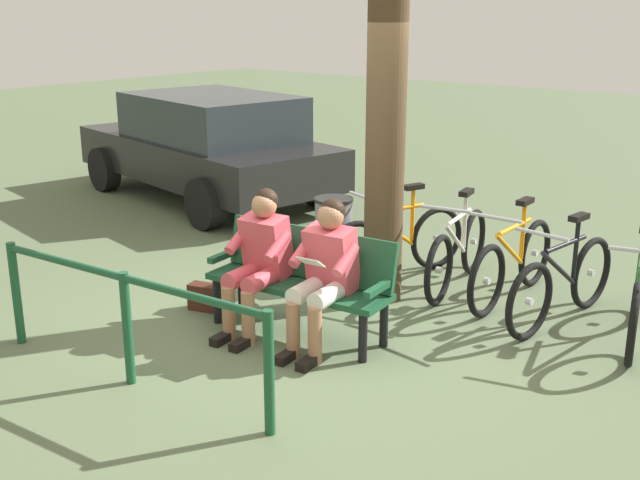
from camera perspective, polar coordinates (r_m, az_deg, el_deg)
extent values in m
plane|color=#566647|center=(6.74, -1.30, -6.36)|extent=(40.00, 40.00, 0.00)
cube|color=#194C2D|center=(6.46, -1.66, -3.36)|extent=(1.64, 0.60, 0.05)
cube|color=#194C2D|center=(6.53, -0.74, -0.94)|extent=(1.61, 0.30, 0.42)
cube|color=#194C2D|center=(6.04, 4.31, -3.49)|extent=(0.10, 0.40, 0.05)
cube|color=#194C2D|center=(6.85, -6.93, -1.10)|extent=(0.10, 0.40, 0.05)
cylinder|color=black|center=(6.06, 3.13, -7.09)|extent=(0.07, 0.07, 0.40)
cylinder|color=black|center=(6.83, -7.47, -4.40)|extent=(0.07, 0.07, 0.40)
cylinder|color=black|center=(6.33, 4.65, -6.03)|extent=(0.07, 0.07, 0.40)
cylinder|color=black|center=(7.07, -5.70, -3.58)|extent=(0.07, 0.07, 0.40)
cube|color=#D84C59|center=(6.22, 0.85, -1.39)|extent=(0.41, 0.34, 0.55)
sphere|color=#A87554|center=(6.10, 0.76, 1.73)|extent=(0.21, 0.21, 0.21)
sphere|color=black|center=(6.12, 0.91, 2.12)|extent=(0.20, 0.20, 0.20)
cylinder|color=white|center=(6.08, 0.64, -4.01)|extent=(0.19, 0.41, 0.15)
cylinder|color=#A87554|center=(6.03, -0.38, -6.94)|extent=(0.11, 0.11, 0.45)
cube|color=black|center=(6.03, -0.90, -8.91)|extent=(0.11, 0.23, 0.07)
cylinder|color=#D84C59|center=(6.00, 1.87, -1.44)|extent=(0.12, 0.31, 0.23)
cylinder|color=white|center=(6.19, -0.93, -3.66)|extent=(0.19, 0.41, 0.15)
cylinder|color=#A87554|center=(6.13, -1.96, -6.53)|extent=(0.11, 0.11, 0.45)
cube|color=black|center=(6.13, -2.48, -8.47)|extent=(0.11, 0.23, 0.07)
cylinder|color=#D84C59|center=(6.21, -1.30, -0.82)|extent=(0.12, 0.31, 0.23)
cube|color=silver|center=(5.96, -0.67, -1.60)|extent=(0.21, 0.14, 0.09)
cube|color=#D84C59|center=(6.56, -3.91, -0.45)|extent=(0.41, 0.34, 0.55)
sphere|color=#A87554|center=(6.45, -4.07, 2.52)|extent=(0.21, 0.21, 0.21)
sphere|color=black|center=(6.47, -3.92, 2.89)|extent=(0.20, 0.20, 0.20)
cylinder|color=#D84C59|center=(6.42, -4.21, -2.91)|extent=(0.19, 0.41, 0.15)
cylinder|color=#A87554|center=(6.37, -5.24, -5.66)|extent=(0.11, 0.11, 0.45)
cube|color=black|center=(6.37, -5.74, -7.52)|extent=(0.11, 0.23, 0.07)
cylinder|color=#D84C59|center=(6.34, -3.11, -0.47)|extent=(0.12, 0.31, 0.23)
cylinder|color=#D84C59|center=(6.54, -5.61, -2.58)|extent=(0.19, 0.41, 0.15)
cylinder|color=#A87554|center=(6.49, -6.64, -5.28)|extent=(0.11, 0.11, 0.45)
cube|color=black|center=(6.49, -7.14, -7.11)|extent=(0.11, 0.23, 0.07)
cylinder|color=#D84C59|center=(6.57, -5.94, 0.09)|extent=(0.12, 0.31, 0.23)
cube|color=#3F1E14|center=(7.15, -8.31, -4.13)|extent=(0.33, 0.21, 0.24)
cylinder|color=#4C3823|center=(6.96, 4.87, 11.04)|extent=(0.35, 0.35, 3.92)
cylinder|color=slate|center=(7.67, 0.98, -0.17)|extent=(0.36, 0.36, 0.83)
cylinder|color=black|center=(7.55, 1.00, 2.95)|extent=(0.38, 0.38, 0.03)
torus|color=black|center=(6.40, 21.77, -5.72)|extent=(0.23, 0.65, 0.66)
cylinder|color=silver|center=(6.40, 21.77, -5.72)|extent=(0.06, 0.07, 0.06)
torus|color=black|center=(7.36, 22.15, -2.87)|extent=(0.23, 0.65, 0.66)
cylinder|color=silver|center=(7.36, 22.15, -2.87)|extent=(0.06, 0.07, 0.06)
cylinder|color=#337238|center=(6.75, 22.11, -2.99)|extent=(0.19, 0.59, 0.43)
torus|color=black|center=(6.62, 14.96, -4.34)|extent=(0.15, 0.66, 0.66)
cylinder|color=silver|center=(6.62, 14.96, -4.34)|extent=(0.06, 0.07, 0.06)
torus|color=black|center=(7.47, 19.08, -2.27)|extent=(0.15, 0.66, 0.66)
cylinder|color=silver|center=(7.47, 19.08, -2.27)|extent=(0.06, 0.07, 0.06)
cylinder|color=black|center=(6.92, 17.41, -0.28)|extent=(0.12, 0.63, 0.04)
cylinder|color=black|center=(6.91, 16.94, -2.01)|extent=(0.12, 0.60, 0.43)
cylinder|color=black|center=(7.10, 18.08, -0.60)|extent=(0.04, 0.04, 0.55)
cube|color=black|center=(7.02, 18.29, 1.58)|extent=(0.12, 0.23, 0.05)
cylinder|color=#B2B2B7|center=(6.53, 15.79, 0.41)|extent=(0.48, 0.10, 0.03)
torus|color=black|center=(7.01, 12.00, -2.92)|extent=(0.06, 0.66, 0.66)
cylinder|color=silver|center=(7.01, 12.00, -2.92)|extent=(0.05, 0.06, 0.06)
torus|color=black|center=(7.90, 15.33, -0.92)|extent=(0.06, 0.66, 0.66)
cylinder|color=silver|center=(7.90, 15.33, -0.92)|extent=(0.05, 0.06, 0.06)
cylinder|color=orange|center=(7.34, 13.97, 0.95)|extent=(0.04, 0.63, 0.04)
cylinder|color=orange|center=(7.32, 13.60, -0.69)|extent=(0.04, 0.60, 0.43)
cylinder|color=orange|center=(7.52, 14.51, 0.66)|extent=(0.04, 0.04, 0.55)
cube|color=black|center=(7.45, 14.67, 2.73)|extent=(0.09, 0.22, 0.05)
cylinder|color=#B2B2B7|center=(6.94, 12.65, 1.59)|extent=(0.48, 0.03, 0.03)
torus|color=black|center=(7.21, 8.63, -2.17)|extent=(0.18, 0.66, 0.66)
cylinder|color=silver|center=(7.21, 8.63, -2.17)|extent=(0.06, 0.07, 0.06)
torus|color=black|center=(8.14, 11.08, -0.10)|extent=(0.18, 0.66, 0.66)
cylinder|color=silver|center=(8.14, 11.08, -0.10)|extent=(0.06, 0.07, 0.06)
cylinder|color=silver|center=(7.57, 10.07, 1.67)|extent=(0.15, 0.63, 0.04)
cylinder|color=silver|center=(7.55, 9.80, 0.06)|extent=(0.15, 0.59, 0.43)
cylinder|color=silver|center=(7.76, 10.48, 1.40)|extent=(0.04, 0.04, 0.55)
cube|color=black|center=(7.69, 10.59, 3.42)|extent=(0.13, 0.23, 0.05)
cylinder|color=#B2B2B7|center=(7.15, 9.10, 2.24)|extent=(0.48, 0.12, 0.03)
torus|color=black|center=(7.60, 2.54, -1.00)|extent=(0.28, 0.64, 0.66)
cylinder|color=silver|center=(7.60, 2.54, -1.00)|extent=(0.07, 0.07, 0.06)
torus|color=black|center=(8.19, 8.46, 0.15)|extent=(0.28, 0.64, 0.66)
cylinder|color=silver|center=(8.19, 8.46, 0.15)|extent=(0.07, 0.07, 0.06)
cylinder|color=orange|center=(7.78, 5.69, 2.27)|extent=(0.25, 0.61, 0.04)
cylinder|color=orange|center=(7.79, 5.18, 0.77)|extent=(0.24, 0.57, 0.43)
cylinder|color=orange|center=(7.91, 6.73, 1.88)|extent=(0.04, 0.04, 0.55)
cube|color=black|center=(7.85, 6.80, 3.86)|extent=(0.16, 0.24, 0.05)
cylinder|color=#B2B2B7|center=(7.51, 3.24, 3.12)|extent=(0.46, 0.19, 0.03)
cylinder|color=#194C2D|center=(5.01, -3.72, -9.63)|extent=(0.07, 0.07, 0.85)
cylinder|color=#194C2D|center=(5.81, -13.81, -6.26)|extent=(0.07, 0.07, 0.85)
cylinder|color=#194C2D|center=(6.75, -21.18, -3.64)|extent=(0.07, 0.07, 0.85)
cylinder|color=#194C2D|center=(5.67, -14.07, -2.68)|extent=(2.54, 0.26, 0.06)
cube|color=black|center=(11.19, -8.27, 6.03)|extent=(4.47, 2.56, 0.55)
cube|color=#262D33|center=(10.93, -7.82, 8.85)|extent=(2.58, 2.06, 0.60)
cylinder|color=black|center=(12.00, -15.39, 4.98)|extent=(0.67, 0.34, 0.64)
cylinder|color=black|center=(12.85, -8.12, 6.17)|extent=(0.67, 0.34, 0.64)
cylinder|color=black|center=(9.65, -8.33, 2.63)|extent=(0.67, 0.34, 0.64)
cylinder|color=black|center=(10.69, -0.16, 4.19)|extent=(0.67, 0.34, 0.64)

